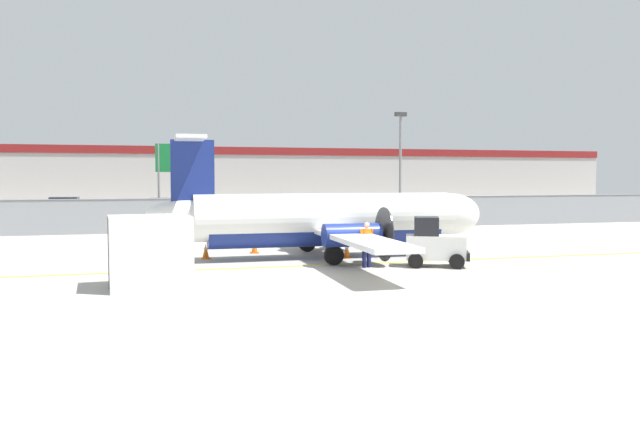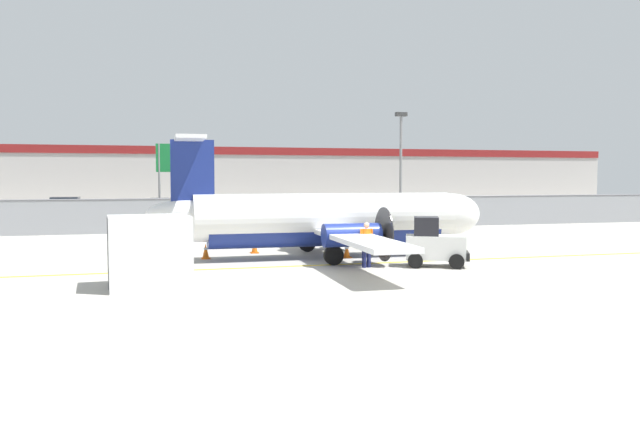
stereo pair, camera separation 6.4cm
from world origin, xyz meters
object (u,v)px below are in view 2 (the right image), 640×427
(ground_crew_worker, at_px, (366,242))
(traffic_cone_near_right, at_px, (255,246))
(apron_light_pole, at_px, (401,162))
(traffic_cone_far_right, at_px, (206,251))
(parked_car_1, at_px, (167,208))
(cargo_container, at_px, (149,252))
(baggage_tug, at_px, (434,244))
(traffic_cone_far_left, at_px, (396,245))
(parked_car_0, at_px, (64,207))
(traffic_cone_near_left, at_px, (347,250))
(parked_car_3, at_px, (324,206))
(parked_car_4, at_px, (399,206))
(parked_car_2, at_px, (242,206))
(commuter_airplane, at_px, (332,219))
(highway_sign, at_px, (185,165))

(ground_crew_worker, height_order, traffic_cone_near_right, ground_crew_worker)
(ground_crew_worker, distance_m, apron_light_pole, 15.28)
(traffic_cone_far_right, relative_size, parked_car_1, 0.15)
(cargo_container, bearing_deg, baggage_tug, 5.22)
(traffic_cone_far_left, bearing_deg, parked_car_0, 120.39)
(parked_car_0, distance_m, apron_light_pole, 30.50)
(traffic_cone_near_left, distance_m, apron_light_pole, 12.98)
(traffic_cone_near_left, xyz_separation_m, apron_light_pole, (6.69, 10.39, 3.99))
(baggage_tug, xyz_separation_m, traffic_cone_far_right, (-8.16, 4.50, -0.54))
(parked_car_3, distance_m, apron_light_pole, 16.08)
(parked_car_3, bearing_deg, apron_light_pole, 92.44)
(traffic_cone_near_left, bearing_deg, traffic_cone_far_right, 168.03)
(traffic_cone_near_left, relative_size, parked_car_3, 0.15)
(parked_car_0, bearing_deg, apron_light_pole, 137.85)
(traffic_cone_far_left, bearing_deg, parked_car_3, 81.97)
(ground_crew_worker, bearing_deg, parked_car_4, -35.20)
(parked_car_1, xyz_separation_m, parked_car_4, (19.47, -1.67, 0.00))
(ground_crew_worker, height_order, apron_light_pole, apron_light_pole)
(baggage_tug, xyz_separation_m, parked_car_2, (-2.86, 31.51, 0.04))
(traffic_cone_far_right, distance_m, parked_car_4, 30.37)
(baggage_tug, bearing_deg, parked_car_0, 139.91)
(commuter_airplane, distance_m, traffic_cone_far_left, 3.62)
(baggage_tug, distance_m, parked_car_1, 31.63)
(parked_car_3, distance_m, parked_car_4, 6.57)
(traffic_cone_far_right, bearing_deg, parked_car_1, 92.23)
(ground_crew_worker, bearing_deg, parked_car_3, -23.01)
(traffic_cone_far_right, distance_m, parked_car_1, 25.80)
(baggage_tug, relative_size, highway_sign, 0.47)
(ground_crew_worker, distance_m, highway_sign, 20.14)
(highway_sign, bearing_deg, parked_car_3, 39.49)
(traffic_cone_near_left, height_order, parked_car_2, parked_car_2)
(traffic_cone_near_right, relative_size, parked_car_2, 0.15)
(commuter_airplane, height_order, parked_car_3, commuter_airplane)
(traffic_cone_far_right, height_order, highway_sign, highway_sign)
(parked_car_2, bearing_deg, parked_car_1, -163.41)
(ground_crew_worker, bearing_deg, parked_car_0, 12.84)
(traffic_cone_far_right, distance_m, parked_car_3, 27.60)
(parked_car_2, bearing_deg, commuter_airplane, -84.78)
(parked_car_2, bearing_deg, traffic_cone_far_left, -77.91)
(traffic_cone_near_right, xyz_separation_m, parked_car_4, (16.22, 22.73, 0.58))
(traffic_cone_near_left, height_order, parked_car_1, parked_car_1)
(parked_car_4, bearing_deg, apron_light_pole, -111.46)
(parked_car_2, bearing_deg, parked_car_4, -6.98)
(traffic_cone_far_right, xyz_separation_m, highway_sign, (-0.06, 14.98, 3.83))
(traffic_cone_near_right, height_order, parked_car_0, parked_car_0)
(baggage_tug, height_order, parked_car_0, baggage_tug)
(ground_crew_worker, distance_m, cargo_container, 8.13)
(traffic_cone_far_left, xyz_separation_m, parked_car_0, (-17.76, 30.28, 0.58))
(commuter_airplane, bearing_deg, traffic_cone_near_left, -25.99)
(traffic_cone_far_left, height_order, parked_car_4, parked_car_4)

